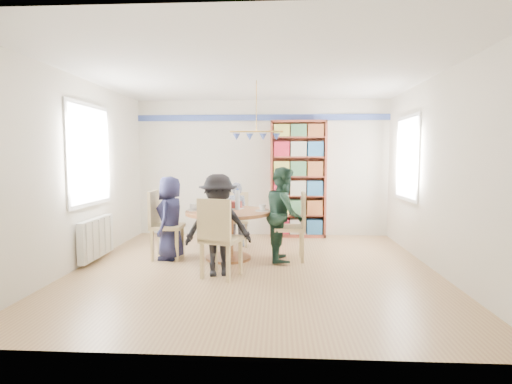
# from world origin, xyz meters

# --- Properties ---
(ground) EXTENTS (5.00, 5.00, 0.00)m
(ground) POSITION_xyz_m (0.00, 0.00, 0.00)
(ground) COLOR tan
(room_shell) EXTENTS (5.00, 5.00, 5.00)m
(room_shell) POSITION_xyz_m (-0.26, 0.87, 1.65)
(room_shell) COLOR white
(room_shell) RESTS_ON ground
(radiator) EXTENTS (0.12, 1.00, 0.60)m
(radiator) POSITION_xyz_m (-2.42, 0.30, 0.35)
(radiator) COLOR silver
(radiator) RESTS_ON ground
(dining_table) EXTENTS (1.30, 1.30, 0.75)m
(dining_table) POSITION_xyz_m (-0.43, 0.51, 0.56)
(dining_table) COLOR brown
(dining_table) RESTS_ON ground
(chair_left) EXTENTS (0.47, 0.47, 1.05)m
(chair_left) POSITION_xyz_m (-1.47, 0.50, 0.58)
(chair_left) COLOR #CFB77F
(chair_left) RESTS_ON ground
(chair_right) EXTENTS (0.46, 0.46, 1.04)m
(chair_right) POSITION_xyz_m (0.59, 0.51, 0.57)
(chair_right) COLOR #CFB77F
(chair_right) RESTS_ON ground
(chair_far) EXTENTS (0.44, 0.44, 0.94)m
(chair_far) POSITION_xyz_m (-0.41, 1.53, 0.52)
(chair_far) COLOR #CFB77F
(chair_far) RESTS_ON ground
(chair_near) EXTENTS (0.59, 0.59, 1.05)m
(chair_near) POSITION_xyz_m (-0.43, -0.49, 0.58)
(chair_near) COLOR #CFB77F
(chair_near) RESTS_ON ground
(person_left) EXTENTS (0.44, 0.65, 1.28)m
(person_left) POSITION_xyz_m (-1.32, 0.47, 0.64)
(person_left) COLOR #191A37
(person_left) RESTS_ON ground
(person_right) EXTENTS (0.57, 0.71, 1.42)m
(person_right) POSITION_xyz_m (0.42, 0.49, 0.71)
(person_right) COLOR #193326
(person_right) RESTS_ON ground
(person_far) EXTENTS (0.42, 0.28, 1.13)m
(person_far) POSITION_xyz_m (-0.40, 1.40, 0.56)
(person_far) COLOR gray
(person_far) RESTS_ON ground
(person_near) EXTENTS (0.97, 0.70, 1.35)m
(person_near) POSITION_xyz_m (-0.46, -0.34, 0.67)
(person_near) COLOR black
(person_near) RESTS_ON ground
(bookshelf) EXTENTS (1.08, 0.32, 2.27)m
(bookshelf) POSITION_xyz_m (0.72, 2.34, 1.12)
(bookshelf) COLOR maroon
(bookshelf) RESTS_ON ground
(tableware) EXTENTS (1.27, 1.27, 0.33)m
(tableware) POSITION_xyz_m (-0.46, 0.54, 0.82)
(tableware) COLOR white
(tableware) RESTS_ON dining_table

